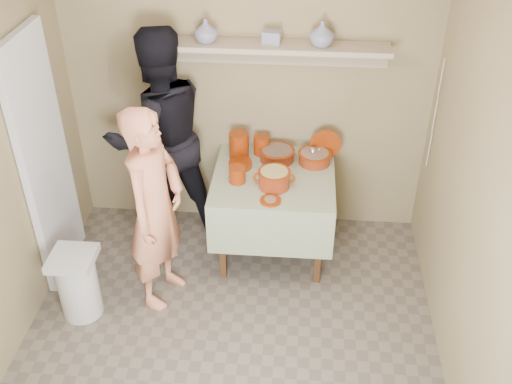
# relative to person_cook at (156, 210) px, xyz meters

# --- Properties ---
(ground) EXTENTS (3.50, 3.50, 0.00)m
(ground) POSITION_rel_person_cook_xyz_m (0.57, -0.67, -0.81)
(ground) COLOR #665B50
(ground) RESTS_ON ground
(tile_panel) EXTENTS (0.06, 0.70, 2.00)m
(tile_panel) POSITION_rel_person_cook_xyz_m (-0.89, 0.28, 0.19)
(tile_panel) COLOR silver
(tile_panel) RESTS_ON ground
(plate_stack_a) EXTENTS (0.16, 0.16, 0.22)m
(plate_stack_a) POSITION_rel_person_cook_xyz_m (0.51, 0.88, 0.06)
(plate_stack_a) COLOR #741E01
(plate_stack_a) RESTS_ON serving_table
(plate_stack_b) EXTENTS (0.14, 0.14, 0.16)m
(plate_stack_b) POSITION_rel_person_cook_xyz_m (0.70, 0.94, 0.03)
(plate_stack_b) COLOR #741E01
(plate_stack_b) RESTS_ON serving_table
(bowl_stack) EXTENTS (0.13, 0.13, 0.13)m
(bowl_stack) POSITION_rel_person_cook_xyz_m (0.54, 0.49, 0.02)
(bowl_stack) COLOR #741E01
(bowl_stack) RESTS_ON serving_table
(empty_bowl) EXTENTS (0.19, 0.19, 0.06)m
(empty_bowl) POSITION_rel_person_cook_xyz_m (0.54, 0.71, -0.02)
(empty_bowl) COLOR #741E01
(empty_bowl) RESTS_ON serving_table
(propped_lid) EXTENTS (0.26, 0.04, 0.26)m
(propped_lid) POSITION_rel_person_cook_xyz_m (1.23, 0.94, 0.07)
(propped_lid) COLOR #741E01
(propped_lid) RESTS_ON serving_table
(vase_right) EXTENTS (0.21, 0.21, 0.19)m
(vase_right) POSITION_rel_person_cook_xyz_m (1.14, 0.94, 1.01)
(vase_right) COLOR navy
(vase_right) RESTS_ON wall_shelf
(vase_left) EXTENTS (0.23, 0.23, 0.18)m
(vase_left) POSITION_rel_person_cook_xyz_m (0.27, 0.95, 1.00)
(vase_left) COLOR navy
(vase_left) RESTS_ON wall_shelf
(ceramic_box) EXTENTS (0.15, 0.11, 0.10)m
(ceramic_box) POSITION_rel_person_cook_xyz_m (0.77, 0.96, 0.96)
(ceramic_box) COLOR navy
(ceramic_box) RESTS_ON wall_shelf
(person_cook) EXTENTS (0.53, 0.67, 1.62)m
(person_cook) POSITION_rel_person_cook_xyz_m (0.00, 0.00, 0.00)
(person_cook) COLOR #E28761
(person_cook) RESTS_ON ground
(person_helper) EXTENTS (1.15, 1.09, 1.88)m
(person_helper) POSITION_rel_person_cook_xyz_m (-0.14, 0.84, 0.13)
(person_helper) COLOR black
(person_helper) RESTS_ON ground
(room_shell) EXTENTS (3.04, 3.54, 2.62)m
(room_shell) POSITION_rel_person_cook_xyz_m (0.57, -0.67, 0.80)
(room_shell) COLOR #908158
(room_shell) RESTS_ON ground
(serving_table) EXTENTS (0.97, 0.97, 0.76)m
(serving_table) POSITION_rel_person_cook_xyz_m (0.82, 0.61, -0.17)
(serving_table) COLOR #4C2D16
(serving_table) RESTS_ON ground
(cazuela_meat_a) EXTENTS (0.30, 0.30, 0.10)m
(cazuela_meat_a) POSITION_rel_person_cook_xyz_m (0.83, 0.85, 0.01)
(cazuela_meat_a) COLOR maroon
(cazuela_meat_a) RESTS_ON serving_table
(cazuela_meat_b) EXTENTS (0.28, 0.28, 0.10)m
(cazuela_meat_b) POSITION_rel_person_cook_xyz_m (1.14, 0.83, 0.01)
(cazuela_meat_b) COLOR maroon
(cazuela_meat_b) RESTS_ON serving_table
(ladle) EXTENTS (0.08, 0.26, 0.19)m
(ladle) POSITION_rel_person_cook_xyz_m (1.13, 0.83, 0.06)
(ladle) COLOR silver
(ladle) RESTS_ON cazuela_meat_b
(cazuela_rice) EXTENTS (0.33, 0.25, 0.14)m
(cazuela_rice) POSITION_rel_person_cook_xyz_m (0.83, 0.45, 0.04)
(cazuela_rice) COLOR maroon
(cazuela_rice) RESTS_ON serving_table
(front_plate) EXTENTS (0.16, 0.16, 0.03)m
(front_plate) POSITION_rel_person_cook_xyz_m (0.82, 0.24, -0.04)
(front_plate) COLOR #741E01
(front_plate) RESTS_ON serving_table
(wall_shelf) EXTENTS (1.80, 0.25, 0.21)m
(wall_shelf) POSITION_rel_person_cook_xyz_m (0.77, 0.99, 0.86)
(wall_shelf) COLOR tan
(wall_shelf) RESTS_ON room_shell
(trash_bin) EXTENTS (0.32, 0.32, 0.56)m
(trash_bin) POSITION_rel_person_cook_xyz_m (-0.58, -0.26, -0.53)
(trash_bin) COLOR silver
(trash_bin) RESTS_ON ground
(electrical_cord) EXTENTS (0.01, 0.05, 0.90)m
(electrical_cord) POSITION_rel_person_cook_xyz_m (2.04, 0.81, 0.44)
(electrical_cord) COLOR silver
(electrical_cord) RESTS_ON wall_shelf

